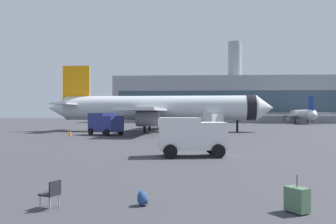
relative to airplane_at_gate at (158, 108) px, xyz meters
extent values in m
cylinder|color=silver|center=(0.23, -0.01, 0.04)|extent=(30.15, 5.32, 3.80)
cone|color=silver|center=(16.41, -0.83, 0.04)|extent=(2.58, 3.73, 3.61)
cone|color=silver|center=(-16.35, 0.83, 0.04)|extent=(3.37, 3.58, 3.42)
cylinder|color=black|center=(14.22, -0.72, 0.04)|extent=(1.60, 3.94, 3.88)
cube|color=silver|center=(-0.36, 8.03, -0.26)|extent=(5.61, 16.22, 0.36)
cube|color=silver|center=(-1.17, -7.95, -0.26)|extent=(5.61, 16.22, 0.36)
cylinder|color=gray|center=(-0.49, 5.53, -1.56)|extent=(3.31, 2.36, 2.20)
cylinder|color=gray|center=(-1.04, -5.45, -1.56)|extent=(3.31, 2.36, 2.20)
cube|color=orange|center=(-13.25, 0.67, 3.64)|extent=(4.41, 0.58, 6.40)
cube|color=silver|center=(-13.59, 3.90, 0.64)|extent=(2.90, 6.12, 0.24)
cube|color=silver|center=(-13.91, -2.50, 0.64)|extent=(2.90, 6.12, 0.24)
cylinder|color=black|center=(12.22, -0.62, -2.76)|extent=(0.36, 0.36, 1.80)
cylinder|color=black|center=(-1.64, 2.49, -2.76)|extent=(0.44, 0.44, 1.80)
cylinder|color=black|center=(-1.89, -2.31, -2.76)|extent=(0.44, 0.44, 1.80)
cylinder|color=white|center=(36.29, 45.74, -1.13)|extent=(2.66, 20.47, 2.59)
cone|color=white|center=(36.32, 56.79, -1.13)|extent=(2.47, 1.65, 2.46)
cone|color=white|center=(36.25, 34.42, -1.13)|extent=(2.34, 2.19, 2.33)
cylinder|color=black|center=(36.32, 55.29, -1.13)|extent=(2.65, 0.96, 2.64)
cube|color=white|center=(30.83, 45.08, -1.34)|extent=(10.92, 3.31, 0.25)
cube|color=white|center=(41.74, 45.04, -1.34)|extent=(10.92, 3.31, 0.25)
cylinder|color=gray|center=(32.53, 45.07, -2.22)|extent=(1.51, 2.19, 1.50)
cylinder|color=gray|center=(40.04, 45.05, -2.22)|extent=(1.51, 2.19, 1.50)
cube|color=#193899|center=(36.26, 36.53, 1.32)|extent=(0.26, 3.00, 4.37)
cube|color=white|center=(34.07, 36.20, -0.72)|extent=(4.10, 1.79, 0.16)
cube|color=white|center=(38.44, 36.19, -0.72)|extent=(4.10, 1.79, 0.16)
cylinder|color=black|center=(36.31, 53.93, -3.04)|extent=(0.25, 0.25, 1.23)
cylinder|color=black|center=(34.65, 44.38, -3.04)|extent=(0.30, 0.30, 1.23)
cylinder|color=black|center=(37.92, 44.37, -3.04)|extent=(0.30, 0.30, 1.23)
cube|color=navy|center=(-4.98, -10.34, -2.14)|extent=(2.69, 2.77, 2.04)
cube|color=#1E232D|center=(-4.42, -10.78, -1.66)|extent=(1.30, 1.60, 0.84)
cube|color=navy|center=(-6.85, -8.83, -1.96)|extent=(3.81, 3.67, 2.40)
cylinder|color=black|center=(-4.17, -9.51, -3.21)|extent=(0.84, 0.73, 0.90)
cylinder|color=black|center=(-5.61, -11.31, -3.21)|extent=(0.84, 0.73, 0.90)
cylinder|color=black|center=(-6.79, -7.41, -3.21)|extent=(0.84, 0.73, 0.90)
cylinder|color=black|center=(-8.23, -9.21, -3.21)|extent=(0.84, 0.73, 0.90)
cube|color=white|center=(8.55, -2.09, -2.01)|extent=(2.92, 2.84, 2.29)
cube|color=#1E232D|center=(9.01, -2.64, -1.47)|extent=(1.70, 1.46, 0.95)
cube|color=white|center=(6.60, 0.19, -1.81)|extent=(4.63, 4.84, 2.70)
cylinder|color=black|center=(9.46, -1.24, -3.21)|extent=(0.75, 0.83, 0.90)
cylinder|color=black|center=(7.56, -2.86, -3.21)|extent=(0.75, 0.83, 0.90)
cylinder|color=black|center=(6.74, 1.96, -3.21)|extent=(0.75, 0.83, 0.90)
cylinder|color=black|center=(4.84, 0.34, -3.21)|extent=(0.75, 0.83, 0.90)
cube|color=white|center=(6.10, -31.55, -2.27)|extent=(1.97, 2.18, 1.78)
cube|color=#1E232D|center=(6.84, -31.47, -1.85)|extent=(0.28, 1.80, 0.74)
cube|color=white|center=(3.91, -31.79, -2.11)|extent=(2.84, 2.28, 2.10)
cylinder|color=black|center=(6.20, -30.48, -3.21)|extent=(0.92, 0.32, 0.90)
cylinder|color=black|center=(6.43, -32.57, -3.21)|extent=(0.92, 0.32, 0.90)
cylinder|color=black|center=(3.14, -30.82, -3.21)|extent=(0.92, 0.32, 0.90)
cylinder|color=black|center=(3.37, -32.91, -3.21)|extent=(0.92, 0.32, 0.90)
cube|color=#F2590C|center=(-0.65, 5.95, -3.64)|extent=(0.44, 0.44, 0.04)
cone|color=#F2590C|center=(-0.65, 5.95, -3.34)|extent=(0.36, 0.36, 0.56)
cylinder|color=white|center=(-0.65, 5.95, -3.31)|extent=(0.23, 0.23, 0.10)
cube|color=#F2590C|center=(2.02, -21.96, -3.64)|extent=(0.44, 0.44, 0.04)
cone|color=#F2590C|center=(2.02, -21.96, -3.25)|extent=(0.36, 0.36, 0.72)
cylinder|color=white|center=(2.02, -21.96, -3.22)|extent=(0.23, 0.23, 0.10)
cube|color=#F2590C|center=(-10.21, -11.54, -3.64)|extent=(0.44, 0.44, 0.04)
cone|color=#F2590C|center=(-10.21, -11.54, -3.27)|extent=(0.36, 0.36, 0.69)
cylinder|color=white|center=(-10.21, -11.54, -3.24)|extent=(0.23, 0.23, 0.10)
cube|color=#476B4C|center=(7.58, -44.87, -3.27)|extent=(0.68, 0.75, 0.70)
cylinder|color=black|center=(7.58, -44.87, -2.74)|extent=(0.02, 0.02, 0.36)
cylinder|color=black|center=(7.46, -44.69, -3.62)|extent=(0.08, 0.07, 0.08)
cylinder|color=black|center=(7.70, -45.06, -3.62)|extent=(0.08, 0.07, 0.08)
ellipsoid|color=navy|center=(3.00, -44.32, -3.42)|extent=(0.32, 0.40, 0.48)
ellipsoid|color=navy|center=(3.14, -44.32, -3.49)|extent=(0.12, 0.28, 0.24)
cube|color=black|center=(0.25, -44.80, -3.22)|extent=(0.62, 0.62, 0.06)
cube|color=black|center=(0.44, -44.88, -3.00)|extent=(0.22, 0.47, 0.40)
cylinder|color=#999EA5|center=(0.00, -44.91, -3.44)|extent=(0.04, 0.04, 0.44)
cylinder|color=#999EA5|center=(0.14, -44.55, -3.44)|extent=(0.04, 0.04, 0.44)
cylinder|color=#999EA5|center=(0.36, -45.05, -3.44)|extent=(0.04, 0.04, 0.44)
cylinder|color=#999EA5|center=(0.50, -44.69, -3.44)|extent=(0.04, 0.04, 0.44)
cube|color=gray|center=(20.15, 62.21, 3.54)|extent=(76.75, 20.36, 14.39)
cube|color=#334756|center=(20.15, 51.98, 2.82)|extent=(72.92, 0.10, 6.48)
cylinder|color=gray|center=(20.44, 62.21, 16.74)|extent=(4.40, 4.40, 12.00)
camera|label=1|loc=(4.37, -55.29, -0.77)|focal=37.81mm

